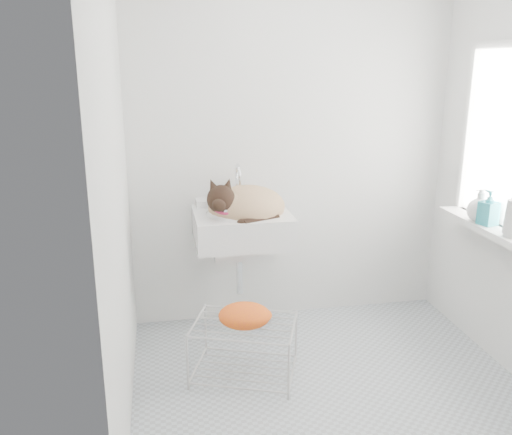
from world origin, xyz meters
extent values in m
cube|color=#AEB8BF|center=(0.00, 0.00, 0.00)|extent=(2.20, 2.00, 0.02)
cube|color=white|center=(0.00, 1.00, 1.25)|extent=(2.20, 0.02, 2.50)
cube|color=white|center=(-1.10, 0.00, 1.25)|extent=(0.02, 2.00, 2.50)
cube|color=white|center=(1.09, 0.20, 1.35)|extent=(0.01, 0.80, 1.00)
cube|color=white|center=(1.07, 0.20, 1.35)|extent=(0.04, 0.90, 1.10)
cube|color=white|center=(1.01, 0.20, 0.83)|extent=(0.16, 0.88, 0.04)
cube|color=white|center=(-0.39, 0.74, 0.85)|extent=(0.61, 0.53, 0.24)
ellipsoid|color=tan|center=(-0.36, 0.73, 0.88)|extent=(0.52, 0.46, 0.25)
sphere|color=black|center=(-0.54, 0.65, 0.99)|extent=(0.20, 0.20, 0.18)
torus|color=#A41D44|center=(-0.52, 0.65, 0.94)|extent=(0.17, 0.17, 0.07)
cube|color=silver|center=(-0.46, 0.21, 0.15)|extent=(0.67, 0.57, 0.34)
ellipsoid|color=#FE8700|center=(-0.46, 0.18, 0.37)|extent=(0.33, 0.26, 0.12)
imported|color=silver|center=(1.00, -0.03, 0.85)|extent=(0.11, 0.11, 0.24)
imported|color=teal|center=(1.00, 0.20, 0.85)|extent=(0.12, 0.12, 0.21)
imported|color=white|center=(1.00, 0.29, 0.85)|extent=(0.16, 0.16, 0.19)
camera|label=1|loc=(-0.90, -2.56, 1.77)|focal=38.02mm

